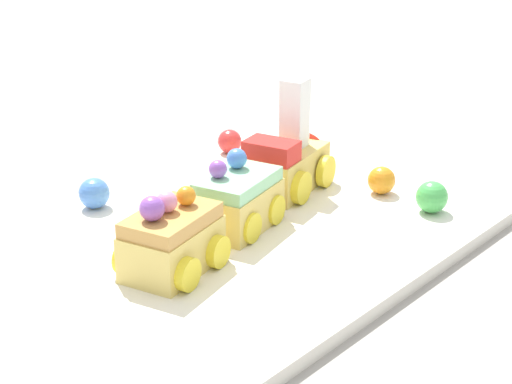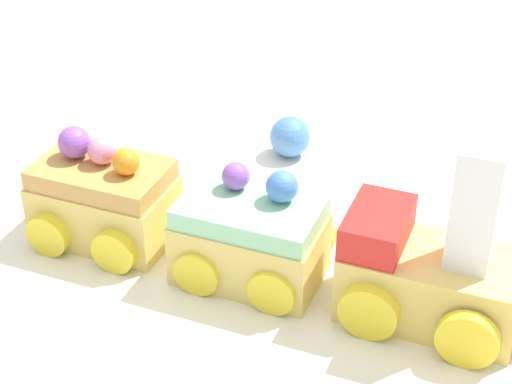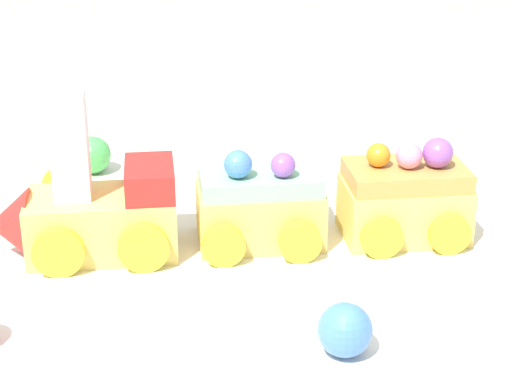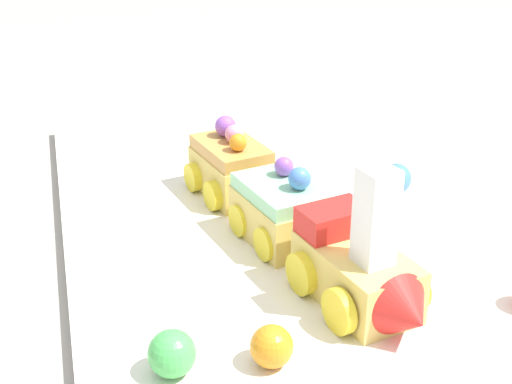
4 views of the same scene
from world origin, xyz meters
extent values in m
plane|color=gray|center=(0.00, 0.00, 0.00)|extent=(10.00, 10.00, 0.00)
cube|color=white|center=(0.00, 0.00, 0.01)|extent=(0.67, 0.33, 0.01)
cube|color=#EACC66|center=(0.08, 0.02, 0.03)|extent=(0.10, 0.07, 0.04)
cube|color=red|center=(0.05, 0.02, 0.06)|extent=(0.04, 0.05, 0.02)
cube|color=white|center=(0.09, 0.03, 0.06)|extent=(0.03, 0.03, 0.02)
cube|color=white|center=(0.09, 0.03, 0.08)|extent=(0.03, 0.03, 0.02)
cube|color=white|center=(0.09, 0.03, 0.10)|extent=(0.03, 0.03, 0.02)
cylinder|color=yellow|center=(0.11, 0.00, 0.03)|extent=(0.03, 0.01, 0.03)
cylinder|color=yellow|center=(0.09, 0.06, 0.03)|extent=(0.03, 0.01, 0.03)
cylinder|color=yellow|center=(0.06, -0.01, 0.03)|extent=(0.03, 0.01, 0.03)
cylinder|color=yellow|center=(0.05, 0.05, 0.03)|extent=(0.03, 0.01, 0.03)
cube|color=#EACC66|center=(-0.02, 0.00, 0.03)|extent=(0.09, 0.06, 0.04)
cube|color=#93DBA3|center=(-0.02, 0.00, 0.05)|extent=(0.08, 0.06, 0.01)
sphere|color=#9956C6|center=(-0.03, 0.01, 0.07)|extent=(0.02, 0.02, 0.02)
sphere|color=#4C84E0|center=(-0.01, 0.01, 0.07)|extent=(0.02, 0.02, 0.02)
cylinder|color=yellow|center=(0.01, -0.02, 0.02)|extent=(0.03, 0.01, 0.03)
cylinder|color=yellow|center=(0.00, 0.04, 0.02)|extent=(0.03, 0.01, 0.03)
cylinder|color=yellow|center=(-0.03, -0.03, 0.02)|extent=(0.03, 0.01, 0.03)
cylinder|color=yellow|center=(-0.05, 0.03, 0.02)|extent=(0.03, 0.01, 0.03)
cube|color=#EACC66|center=(-0.11, -0.01, 0.03)|extent=(0.09, 0.06, 0.04)
cube|color=#CC9347|center=(-0.11, -0.01, 0.05)|extent=(0.08, 0.06, 0.01)
sphere|color=#9956C6|center=(-0.13, -0.02, 0.07)|extent=(0.02, 0.02, 0.02)
sphere|color=pink|center=(-0.11, -0.01, 0.07)|extent=(0.02, 0.02, 0.02)
sphere|color=orange|center=(-0.09, -0.01, 0.07)|extent=(0.02, 0.02, 0.02)
cylinder|color=yellow|center=(-0.08, -0.04, 0.02)|extent=(0.03, 0.01, 0.03)
cylinder|color=yellow|center=(-0.09, 0.02, 0.02)|extent=(0.03, 0.01, 0.03)
cylinder|color=yellow|center=(-0.12, -0.05, 0.02)|extent=(0.03, 0.01, 0.03)
cylinder|color=yellow|center=(-0.14, 0.01, 0.02)|extent=(0.03, 0.01, 0.03)
sphere|color=#4C84E0|center=(-0.07, 0.13, 0.03)|extent=(0.03, 0.03, 0.03)
camera|label=1|loc=(-0.51, -0.44, 0.31)|focal=60.00mm
camera|label=2|loc=(0.19, -0.31, 0.30)|focal=60.00mm
camera|label=3|loc=(-0.06, 0.49, 0.25)|focal=60.00mm
camera|label=4|loc=(0.45, -0.15, 0.28)|focal=50.00mm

